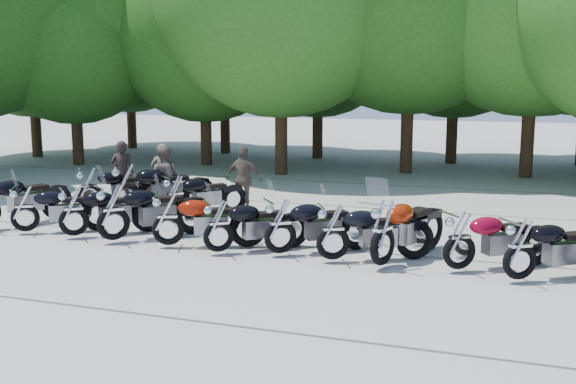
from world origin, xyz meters
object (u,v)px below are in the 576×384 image
(rider_2, at_px, (244,179))
(motorcycle_13, at_px, (89,187))
(motorcycle_5, at_px, (218,224))
(motorcycle_8, at_px, (383,230))
(rider_1, at_px, (164,179))
(motorcycle_4, at_px, (168,218))
(motorcycle_14, at_px, (126,186))
(motorcycle_6, at_px, (280,224))
(motorcycle_7, at_px, (333,230))
(motorcycle_2, at_px, (73,210))
(rider_0, at_px, (122,172))
(rider_3, at_px, (163,175))
(motorcycle_9, at_px, (460,238))
(motorcycle_15, at_px, (175,195))
(motorcycle_3, at_px, (113,211))
(motorcycle_10, at_px, (520,247))
(motorcycle_1, at_px, (24,207))

(rider_2, bearing_deg, motorcycle_13, 18.09)
(motorcycle_5, height_order, motorcycle_8, motorcycle_8)
(rider_1, bearing_deg, motorcycle_4, 111.83)
(motorcycle_14, bearing_deg, rider_2, -99.99)
(motorcycle_6, bearing_deg, motorcycle_7, -133.80)
(motorcycle_2, xyz_separation_m, motorcycle_14, (-0.37, 2.62, 0.10))
(motorcycle_6, bearing_deg, motorcycle_5, 65.63)
(rider_0, relative_size, rider_3, 1.02)
(motorcycle_9, xyz_separation_m, motorcycle_15, (-6.82, 2.45, -0.01))
(motorcycle_6, bearing_deg, motorcycle_3, 54.46)
(motorcycle_7, distance_m, rider_3, 6.95)
(motorcycle_6, xyz_separation_m, motorcycle_13, (-6.09, 2.64, 0.00))
(motorcycle_10, relative_size, rider_1, 1.30)
(motorcycle_7, relative_size, motorcycle_13, 0.98)
(motorcycle_2, height_order, motorcycle_8, motorcycle_8)
(motorcycle_2, relative_size, motorcycle_14, 0.87)
(motorcycle_6, xyz_separation_m, rider_2, (-2.32, 3.82, 0.21))
(motorcycle_1, bearing_deg, rider_1, -57.26)
(motorcycle_3, height_order, motorcycle_10, motorcycle_3)
(motorcycle_8, bearing_deg, rider_0, -6.38)
(motorcycle_10, xyz_separation_m, motorcycle_13, (-10.38, 2.96, 0.02))
(motorcycle_15, height_order, rider_1, rider_1)
(motorcycle_6, height_order, motorcycle_7, motorcycle_6)
(motorcycle_13, bearing_deg, motorcycle_4, -165.82)
(motorcycle_13, xyz_separation_m, rider_2, (3.77, 1.18, 0.21))
(motorcycle_2, height_order, rider_0, rider_0)
(motorcycle_3, distance_m, motorcycle_10, 7.87)
(motorcycle_4, relative_size, motorcycle_9, 1.01)
(motorcycle_4, distance_m, rider_0, 5.33)
(motorcycle_13, relative_size, motorcycle_15, 1.05)
(motorcycle_8, bearing_deg, rider_3, -10.47)
(motorcycle_3, bearing_deg, rider_3, -32.94)
(rider_1, bearing_deg, motorcycle_10, 148.92)
(motorcycle_5, distance_m, motorcycle_7, 2.22)
(motorcycle_15, bearing_deg, rider_0, 9.86)
(motorcycle_13, bearing_deg, motorcycle_8, -149.07)
(motorcycle_4, bearing_deg, motorcycle_14, 22.78)
(motorcycle_10, bearing_deg, rider_0, 33.37)
(motorcycle_4, distance_m, motorcycle_15, 2.82)
(motorcycle_10, bearing_deg, motorcycle_8, 53.15)
(motorcycle_13, bearing_deg, rider_2, -112.23)
(motorcycle_3, bearing_deg, motorcycle_1, 39.66)
(motorcycle_6, xyz_separation_m, rider_1, (-4.30, 3.30, 0.20))
(rider_0, distance_m, rider_1, 1.67)
(motorcycle_2, relative_size, motorcycle_3, 0.91)
(rider_3, bearing_deg, motorcycle_14, 52.01)
(motorcycle_1, relative_size, motorcycle_9, 0.97)
(rider_1, xyz_separation_m, rider_3, (-0.35, 0.54, 0.00))
(rider_1, bearing_deg, rider_3, -65.55)
(motorcycle_3, relative_size, motorcycle_14, 0.95)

